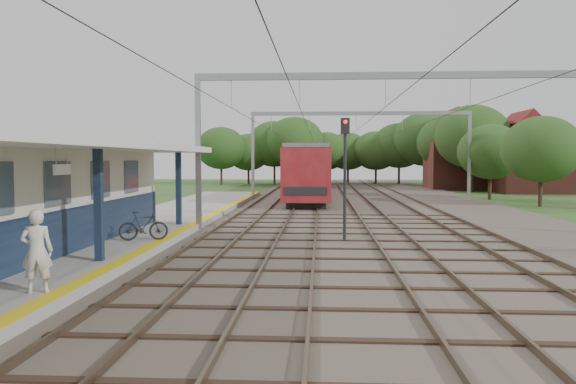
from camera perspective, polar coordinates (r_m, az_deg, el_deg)
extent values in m
plane|color=#2D4C1E|center=(10.14, 0.77, -15.38)|extent=(160.00, 160.00, 0.00)
cube|color=#473D33|center=(39.89, 8.49, -1.28)|extent=(18.00, 90.00, 0.10)
cube|color=gray|center=(25.08, -15.13, -3.81)|extent=(5.00, 52.00, 0.35)
cube|color=yellow|center=(24.44, -10.12, -3.51)|extent=(0.45, 52.00, 0.01)
cube|color=beige|center=(19.08, -25.93, -0.61)|extent=(3.20, 18.00, 3.40)
cube|color=#122038|center=(18.43, -21.44, -3.75)|extent=(0.06, 18.00, 1.40)
cube|color=slate|center=(18.31, -21.52, 0.91)|extent=(0.05, 16.00, 1.30)
cube|color=#122038|center=(16.88, -18.68, -1.26)|extent=(0.22, 0.22, 3.20)
cube|color=#122038|center=(25.43, -11.06, 0.35)|extent=(0.22, 0.22, 3.20)
cube|color=silver|center=(17.64, -24.53, 4.40)|extent=(6.40, 20.00, 0.24)
cube|color=white|center=(15.04, -21.97, 2.13)|extent=(0.06, 0.85, 0.26)
cube|color=brown|center=(39.99, -3.32, -1.06)|extent=(0.07, 88.00, 0.15)
cube|color=brown|center=(39.85, -1.27, -1.07)|extent=(0.07, 88.00, 0.15)
cube|color=brown|center=(39.75, 0.98, -1.08)|extent=(0.07, 88.00, 0.15)
cube|color=brown|center=(39.72, 3.05, -1.09)|extent=(0.07, 88.00, 0.15)
cube|color=brown|center=(39.77, 6.31, -1.10)|extent=(0.07, 88.00, 0.15)
cube|color=brown|center=(39.87, 8.37, -1.10)|extent=(0.07, 88.00, 0.15)
cube|color=brown|center=(40.12, 11.45, -1.11)|extent=(0.07, 88.00, 0.15)
cube|color=brown|center=(40.34, 13.47, -1.11)|extent=(0.07, 88.00, 0.15)
cube|color=gray|center=(25.19, -9.11, 3.87)|extent=(0.22, 0.22, 7.00)
cube|color=gray|center=(25.04, 10.58, 11.55)|extent=(17.00, 0.20, 0.30)
cube|color=gray|center=(44.93, -3.59, 3.67)|extent=(0.22, 0.22, 7.00)
cube|color=gray|center=(46.07, 17.94, 3.51)|extent=(0.22, 0.22, 7.00)
cube|color=gray|center=(44.84, 7.35, 7.94)|extent=(17.00, 0.20, 0.30)
cylinder|color=black|center=(39.85, -2.32, 6.59)|extent=(0.02, 88.00, 0.02)
cylinder|color=black|center=(39.67, 2.03, 6.61)|extent=(0.02, 88.00, 0.02)
cylinder|color=black|center=(39.76, 7.40, 6.57)|extent=(0.02, 88.00, 0.02)
cylinder|color=black|center=(40.17, 12.56, 6.49)|extent=(0.02, 88.00, 0.02)
cylinder|color=#382619|center=(71.39, -5.04, 1.90)|extent=(0.28, 0.28, 2.88)
ellipsoid|color=#214117|center=(71.38, -5.06, 4.72)|extent=(6.72, 6.72, 5.76)
cylinder|color=#382619|center=(72.76, -0.13, 1.80)|extent=(0.28, 0.28, 2.52)
ellipsoid|color=#214117|center=(72.74, -0.13, 4.22)|extent=(5.88, 5.88, 5.04)
cylinder|color=#382619|center=(69.63, 4.66, 2.01)|extent=(0.28, 0.28, 3.24)
ellipsoid|color=#214117|center=(69.65, 4.67, 5.27)|extent=(7.56, 7.56, 6.48)
cylinder|color=#382619|center=(72.02, 9.40, 1.81)|extent=(0.28, 0.28, 2.70)
ellipsoid|color=#214117|center=(72.01, 9.43, 4.43)|extent=(6.30, 6.30, 5.40)
cylinder|color=#382619|center=(49.67, 19.82, 0.86)|extent=(0.28, 0.28, 2.52)
ellipsoid|color=#214117|center=(49.64, 19.89, 4.42)|extent=(5.88, 5.88, 5.04)
cylinder|color=#382619|center=(65.27, 16.27, 1.64)|extent=(0.28, 0.28, 2.88)
ellipsoid|color=#214117|center=(65.26, 16.32, 4.73)|extent=(6.72, 6.72, 5.76)
cube|color=brown|center=(59.29, 23.68, 2.11)|extent=(7.00, 6.00, 4.50)
cube|color=maroon|center=(59.32, 23.75, 5.16)|extent=(4.99, 6.12, 4.99)
cube|color=brown|center=(63.54, 17.57, 2.53)|extent=(8.00, 6.00, 5.00)
cube|color=maroon|center=(63.59, 17.62, 5.59)|extent=(5.52, 6.12, 5.52)
imported|color=silver|center=(13.40, -24.16, -5.49)|extent=(0.77, 0.63, 1.83)
imported|color=black|center=(20.74, -14.47, -3.36)|extent=(1.79, 0.91, 1.03)
cube|color=black|center=(44.14, 2.15, -0.45)|extent=(2.50, 17.87, 0.44)
cube|color=maroon|center=(44.05, 2.15, 2.08)|extent=(3.13, 19.43, 3.44)
cube|color=black|center=(44.05, 2.16, 2.56)|extent=(3.17, 17.87, 0.97)
cube|color=slate|center=(44.05, 2.16, 4.47)|extent=(2.88, 19.43, 0.28)
cube|color=black|center=(64.13, 2.53, 0.74)|extent=(2.50, 17.87, 0.44)
cube|color=maroon|center=(64.07, 2.53, 2.48)|extent=(3.13, 19.43, 3.44)
cube|color=black|center=(64.07, 2.54, 2.81)|extent=(3.17, 17.87, 0.97)
cube|color=slate|center=(64.07, 2.54, 4.13)|extent=(2.88, 19.43, 0.28)
cylinder|color=black|center=(21.59, 5.80, 0.56)|extent=(0.14, 0.14, 4.42)
cube|color=black|center=(21.60, 5.83, 6.69)|extent=(0.36, 0.25, 0.61)
sphere|color=red|center=(21.51, 5.85, 7.10)|extent=(0.15, 0.15, 0.15)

